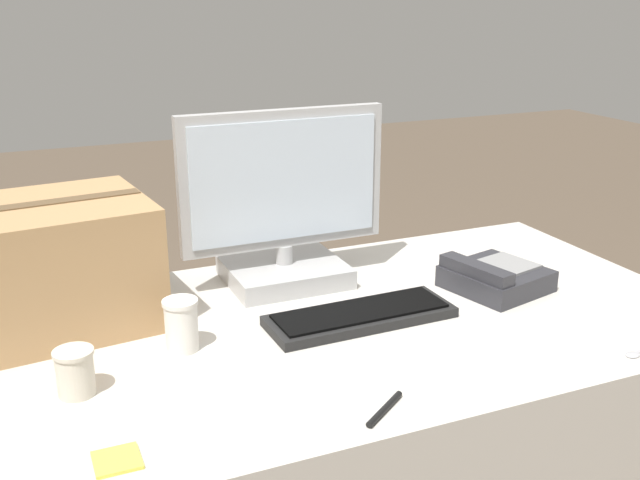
{
  "coord_description": "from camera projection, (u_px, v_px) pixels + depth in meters",
  "views": [
    {
      "loc": [
        -0.58,
        -1.38,
        1.44
      ],
      "look_at": [
        0.07,
        0.13,
        0.88
      ],
      "focal_mm": 42.0,
      "sensor_mm": 36.0,
      "label": 1
    }
  ],
  "objects": [
    {
      "name": "sticky_note_pad",
      "position": [
        117.0,
        460.0,
        1.17
      ],
      "size": [
        0.07,
        0.07,
        0.01
      ],
      "color": "#E5DB4C",
      "rests_on": "office_desk"
    },
    {
      "name": "keyboard",
      "position": [
        360.0,
        316.0,
        1.66
      ],
      "size": [
        0.43,
        0.16,
        0.03
      ],
      "rotation": [
        0.0,
        0.0,
        0.02
      ],
      "color": "black",
      "rests_on": "office_desk"
    },
    {
      "name": "monitor",
      "position": [
        284.0,
        216.0,
        1.84
      ],
      "size": [
        0.52,
        0.25,
        0.43
      ],
      "color": "#B7B7B7",
      "rests_on": "office_desk"
    },
    {
      "name": "paper_cup_right",
      "position": [
        182.0,
        326.0,
        1.51
      ],
      "size": [
        0.07,
        0.07,
        0.11
      ],
      "color": "white",
      "rests_on": "office_desk"
    },
    {
      "name": "desk_phone",
      "position": [
        494.0,
        277.0,
        1.83
      ],
      "size": [
        0.25,
        0.25,
        0.08
      ],
      "rotation": [
        0.0,
        0.0,
        0.24
      ],
      "color": "#2D2D33",
      "rests_on": "office_desk"
    },
    {
      "name": "pen_marker",
      "position": [
        385.0,
        409.0,
        1.31
      ],
      "size": [
        0.1,
        0.08,
        0.01
      ],
      "rotation": [
        0.0,
        0.0,
        3.77
      ],
      "color": "black",
      "rests_on": "office_desk"
    },
    {
      "name": "paper_cup_left",
      "position": [
        75.0,
        372.0,
        1.35
      ],
      "size": [
        0.07,
        0.07,
        0.09
      ],
      "color": "beige",
      "rests_on": "office_desk"
    },
    {
      "name": "cardboard_box",
      "position": [
        48.0,
        265.0,
        1.61
      ],
      "size": [
        0.46,
        0.39,
        0.28
      ],
      "rotation": [
        0.0,
        0.0,
        0.11
      ],
      "color": "tan",
      "rests_on": "office_desk"
    },
    {
      "name": "office_desk",
      "position": [
        313.0,
        467.0,
        1.76
      ],
      "size": [
        1.8,
        0.9,
        0.73
      ],
      "color": "beige",
      "rests_on": "ground_plane"
    }
  ]
}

